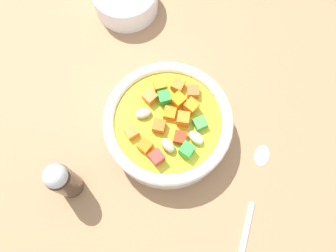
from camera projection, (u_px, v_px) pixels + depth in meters
The scene contains 4 objects.
ground_plane at pixel (168, 133), 54.14cm from camera, with size 140.00×140.00×2.00cm, color #9E754F.
soup_bowl_main at pixel (168, 125), 50.24cm from camera, with size 18.42×18.42×6.78cm.
spoon at pixel (251, 212), 48.92cm from camera, with size 2.34×22.00×0.89cm.
pepper_shaker at pixel (63, 181), 46.01cm from camera, with size 3.50×3.50×9.59cm.
Camera 1 is at (-4.26, 15.62, 50.68)cm, focal length 37.03 mm.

